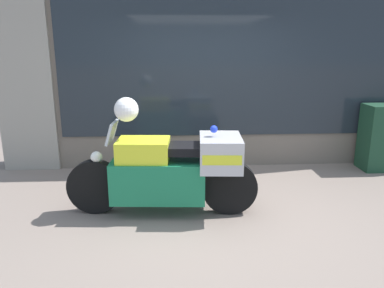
# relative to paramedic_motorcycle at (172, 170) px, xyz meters

# --- Properties ---
(ground_plane) EXTENTS (60.00, 60.00, 0.00)m
(ground_plane) POSITION_rel_paramedic_motorcycle_xyz_m (0.53, 0.02, -0.55)
(ground_plane) COLOR gray
(shop_building) EXTENTS (6.59, 0.55, 4.14)m
(shop_building) POSITION_rel_paramedic_motorcycle_xyz_m (0.11, 2.01, 1.52)
(shop_building) COLOR #6B6056
(shop_building) RESTS_ON ground
(window_display) EXTENTS (5.24, 0.30, 1.84)m
(window_display) POSITION_rel_paramedic_motorcycle_xyz_m (0.90, 2.05, -0.11)
(window_display) COLOR slate
(window_display) RESTS_ON ground
(paramedic_motorcycle) EXTENTS (2.32, 0.69, 1.15)m
(paramedic_motorcycle) POSITION_rel_paramedic_motorcycle_xyz_m (0.00, 0.00, 0.00)
(paramedic_motorcycle) COLOR black
(paramedic_motorcycle) RESTS_ON ground
(white_helmet) EXTENTS (0.28, 0.28, 0.28)m
(white_helmet) POSITION_rel_paramedic_motorcycle_xyz_m (-0.52, 0.04, 0.74)
(white_helmet) COLOR white
(white_helmet) RESTS_ON paramedic_motorcycle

